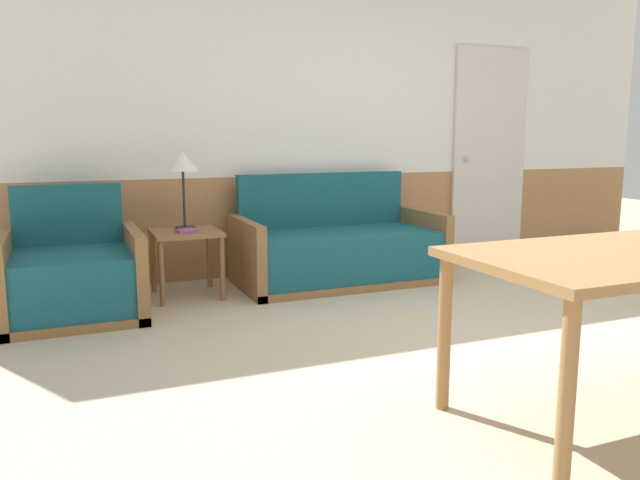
% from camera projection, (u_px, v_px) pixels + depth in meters
% --- Properties ---
extents(ground_plane, '(16.00, 16.00, 0.00)m').
position_uv_depth(ground_plane, '(524.00, 356.00, 3.52)').
color(ground_plane, beige).
extents(wall_back, '(7.20, 0.06, 2.70)m').
position_uv_depth(wall_back, '(336.00, 123.00, 5.69)').
color(wall_back, '#AD7A4C').
rests_on(wall_back, ground_plane).
extents(couch, '(1.71, 0.85, 0.91)m').
position_uv_depth(couch, '(338.00, 251.00, 5.29)').
color(couch, olive).
rests_on(couch, ground_plane).
extents(armchair, '(0.91, 0.87, 0.88)m').
position_uv_depth(armchair, '(72.00, 278.00, 4.26)').
color(armchair, olive).
rests_on(armchair, ground_plane).
extents(side_table, '(0.51, 0.51, 0.51)m').
position_uv_depth(side_table, '(186.00, 242.00, 4.78)').
color(side_table, olive).
rests_on(side_table, ground_plane).
extents(table_lamp, '(0.24, 0.24, 0.60)m').
position_uv_depth(table_lamp, '(183.00, 165.00, 4.77)').
color(table_lamp, '#262628').
rests_on(table_lamp, side_table).
extents(book_stack, '(0.17, 0.15, 0.02)m').
position_uv_depth(book_stack, '(187.00, 231.00, 4.68)').
color(book_stack, '#994C84').
rests_on(book_stack, side_table).
extents(entry_door, '(0.86, 0.09, 2.10)m').
position_uv_depth(entry_door, '(489.00, 154.00, 6.33)').
color(entry_door, silver).
rests_on(entry_door, ground_plane).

